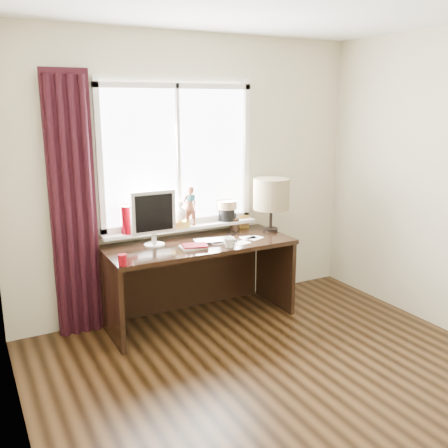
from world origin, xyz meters
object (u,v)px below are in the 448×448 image
monitor (153,215)px  table_lamp (271,195)px  laptop (215,241)px  red_cup (123,260)px  desk (195,265)px  mug (229,242)px

monitor → table_lamp: table_lamp is taller
laptop → table_lamp: size_ratio=0.71×
laptop → monitor: bearing=173.7°
laptop → table_lamp: bearing=18.6°
red_cup → desk: bearing=26.4°
red_cup → desk: size_ratio=0.05×
laptop → mug: size_ratio=3.81×
monitor → table_lamp: size_ratio=0.94×
monitor → desk: bearing=-0.8°
laptop → desk: bearing=141.7°
mug → table_lamp: table_lamp is taller
desk → monitor: (-0.39, 0.01, 0.52)m
laptop → desk: 0.32m
red_cup → table_lamp: bearing=12.4°
mug → desk: size_ratio=0.06×
desk → monitor: monitor is taller
laptop → desk: laptop is taller
red_cup → desk: 0.94m
red_cup → desk: red_cup is taller
monitor → red_cup: bearing=-135.6°
desk → monitor: 0.65m
mug → table_lamp: (0.64, 0.32, 0.32)m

